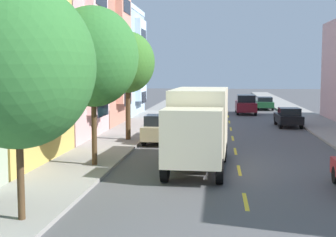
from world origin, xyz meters
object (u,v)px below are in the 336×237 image
Objects in this scene: street_tree_second at (93,57)px; parked_wagon_teal at (182,109)px; street_tree_third at (128,63)px; moving_burgundy_sedan at (246,104)px; parked_sedan_forest at (264,103)px; delivery_box_truck at (199,124)px; parked_sedan_charcoal at (193,98)px; parked_pickup_champagne at (163,128)px; street_tree_nearest at (17,65)px; parked_hatchback_black at (288,117)px.

street_tree_second reaches higher than parked_wagon_teal.
street_tree_second is at bearing -90.00° from street_tree_third.
parked_wagon_teal is at bearing -140.37° from moving_burgundy_sedan.
moving_burgundy_sedan is at bearing 39.63° from parked_wagon_teal.
street_tree_second is 1.54× the size of parked_sedan_forest.
street_tree_third is at bearing 122.46° from delivery_box_truck.
parked_pickup_champagne reaches higher than parked_sedan_charcoal.
street_tree_second reaches higher than delivery_box_truck.
parked_wagon_teal is at bearing 81.83° from street_tree_third.
delivery_box_truck is 22.43m from parked_wagon_teal.
street_tree_second is at bearing -92.80° from parked_sedan_charcoal.
delivery_box_truck is at bearing -57.54° from street_tree_third.
parked_sedan_forest is at bearing -44.28° from parked_sedan_charcoal.
street_tree_third is at bearing -112.31° from parked_sedan_forest.
parked_wagon_teal is 7.85m from moving_burgundy_sedan.
delivery_box_truck is at bearing -83.71° from parked_wagon_teal.
street_tree_second reaches higher than street_tree_nearest.
street_tree_third reaches higher than parked_sedan_charcoal.
parked_pickup_champagne is (0.03, -34.00, 0.08)m from parked_sedan_charcoal.
parked_pickup_champagne is (-0.06, -14.85, 0.02)m from parked_wagon_teal.
street_tree_nearest is 27.43m from parked_hatchback_black.
parked_sedan_charcoal is at bearing 87.20° from street_tree_second.
street_tree_second is 29.41m from moving_burgundy_sedan.
parked_sedan_forest is (-0.26, 16.83, -0.01)m from parked_hatchback_black.
moving_burgundy_sedan is (8.20, 35.92, -3.46)m from street_tree_nearest.
parked_wagon_teal is 10.58m from parked_hatchback_black.
delivery_box_truck is at bearing 61.95° from street_tree_nearest.
delivery_box_truck is 1.91× the size of parked_hatchback_black.
street_tree_nearest is 1.40× the size of parked_wagon_teal.
street_tree_second is 42.38m from parked_sedan_charcoal.
street_tree_third is (-0.00, 7.95, -0.11)m from street_tree_second.
delivery_box_truck is at bearing 8.66° from street_tree_second.
street_tree_nearest is at bearing -102.86° from moving_burgundy_sedan.
street_tree_second reaches higher than street_tree_third.
moving_burgundy_sedan is at bearing 73.66° from street_tree_second.
parked_hatchback_black is at bearing 68.97° from delivery_box_truck.
street_tree_third is 1.62× the size of parked_hatchback_black.
parked_hatchback_black is 0.89× the size of parked_sedan_forest.
parked_wagon_teal is at bearing 89.76° from parked_pickup_champagne.
moving_burgundy_sedan is at bearing 72.91° from parked_pickup_champagne.
delivery_box_truck is (4.61, 0.70, -2.96)m from street_tree_second.
parked_sedan_forest is (10.60, 41.74, -3.70)m from street_tree_nearest.
parked_sedan_forest is (8.45, 10.83, -0.05)m from parked_wagon_teal.
street_tree_second is 9.33m from parked_pickup_champagne.
parked_wagon_teal is at bearing -127.96° from parked_sedan_forest.
parked_wagon_teal is (2.16, 30.92, -3.65)m from street_tree_nearest.
street_tree_second is at bearing -104.46° from parked_pickup_champagne.
street_tree_third is 1.23× the size of parked_pickup_champagne.
parked_wagon_teal and parked_hatchback_black have the same top height.
parked_sedan_charcoal is (2.06, 42.12, -4.17)m from street_tree_second.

